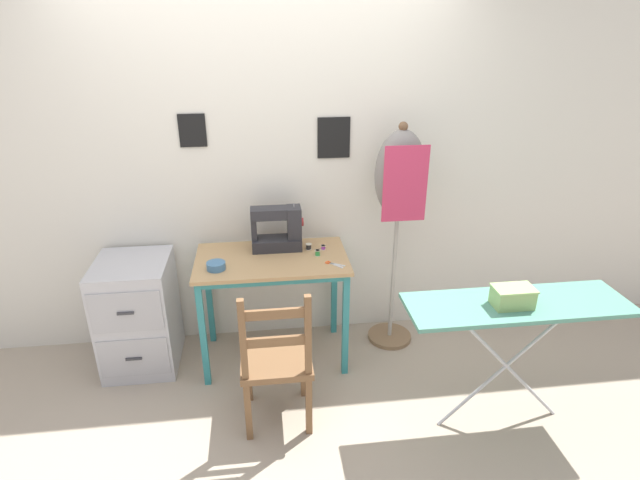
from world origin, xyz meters
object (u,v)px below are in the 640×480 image
at_px(thread_spool_near_machine, 309,247).
at_px(thread_spool_far_edge, 323,247).
at_px(dress_form, 399,186).
at_px(ironing_board, 517,309).
at_px(fabric_bowl, 216,266).
at_px(storage_box, 513,297).
at_px(filing_cabinet, 138,314).
at_px(scissors, 332,264).
at_px(wooden_chair, 276,361).
at_px(sewing_machine, 279,230).
at_px(thread_spool_mid_table, 318,253).

distance_m(thread_spool_near_machine, thread_spool_far_edge, 0.10).
distance_m(dress_form, ironing_board, 1.08).
bearing_deg(thread_spool_far_edge, fabric_bowl, -163.41).
relative_size(fabric_bowl, storage_box, 0.55).
distance_m(filing_cabinet, ironing_board, 2.37).
height_order(fabric_bowl, scissors, fabric_bowl).
distance_m(scissors, wooden_chair, 0.71).
height_order(filing_cabinet, dress_form, dress_form).
bearing_deg(ironing_board, storage_box, -152.55).
height_order(sewing_machine, scissors, sewing_machine).
bearing_deg(thread_spool_mid_table, thread_spool_far_edge, 61.43).
relative_size(fabric_bowl, thread_spool_near_machine, 2.81).
bearing_deg(scissors, thread_spool_near_machine, 117.14).
xyz_separation_m(fabric_bowl, wooden_chair, (0.34, -0.50, -0.38)).
distance_m(thread_spool_near_machine, storage_box, 1.34).
height_order(thread_spool_far_edge, filing_cabinet, thread_spool_far_edge).
height_order(sewing_machine, storage_box, sewing_machine).
bearing_deg(dress_form, scissors, -153.07).
bearing_deg(ironing_board, thread_spool_mid_table, 141.61).
bearing_deg(thread_spool_far_edge, sewing_machine, 170.23).
height_order(thread_spool_near_machine, wooden_chair, wooden_chair).
height_order(thread_spool_near_machine, dress_form, dress_form).
relative_size(thread_spool_near_machine, dress_form, 0.03).
bearing_deg(sewing_machine, thread_spool_far_edge, -9.77).
bearing_deg(thread_spool_far_edge, wooden_chair, -116.99).
xyz_separation_m(fabric_bowl, thread_spool_mid_table, (0.65, 0.12, -0.00)).
relative_size(thread_spool_mid_table, filing_cabinet, 0.05).
bearing_deg(dress_form, sewing_machine, 177.85).
bearing_deg(thread_spool_near_machine, thread_spool_mid_table, -66.12).
bearing_deg(fabric_bowl, ironing_board, -22.15).
xyz_separation_m(wooden_chair, storage_box, (1.24, -0.19, 0.44)).
xyz_separation_m(wooden_chair, ironing_board, (1.30, -0.16, 0.34)).
xyz_separation_m(thread_spool_far_edge, filing_cabinet, (-1.25, -0.04, -0.40)).
xyz_separation_m(fabric_bowl, thread_spool_near_machine, (0.60, 0.22, -0.01)).
xyz_separation_m(scissors, ironing_board, (0.91, -0.65, -0.01)).
distance_m(fabric_bowl, thread_spool_mid_table, 0.66).
xyz_separation_m(fabric_bowl, thread_spool_far_edge, (0.70, 0.21, -0.01)).
distance_m(sewing_machine, fabric_bowl, 0.50).
distance_m(thread_spool_near_machine, dress_form, 0.72).
bearing_deg(storage_box, scissors, 141.79).
relative_size(scissors, thread_spool_mid_table, 2.99).
xyz_separation_m(fabric_bowl, ironing_board, (1.63, -0.66, -0.03)).
relative_size(scissors, thread_spool_near_machine, 2.92).
bearing_deg(storage_box, dress_form, 112.29).
bearing_deg(scissors, storage_box, -38.21).
bearing_deg(ironing_board, thread_spool_near_machine, 139.31).
xyz_separation_m(sewing_machine, scissors, (0.31, -0.27, -0.14)).
height_order(dress_form, storage_box, dress_form).
height_order(sewing_machine, fabric_bowl, sewing_machine).
height_order(filing_cabinet, storage_box, storage_box).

